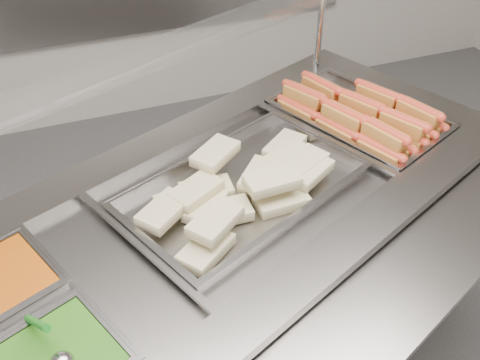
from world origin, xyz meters
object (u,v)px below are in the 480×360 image
object	(u,v)px
steam_counter	(229,295)
serving_spoon	(58,356)
pan_wraps	(242,192)
sneeze_guard	(170,51)
pan_hotdogs	(357,124)

from	to	relation	value
steam_counter	serving_spoon	distance (m)	0.84
pan_wraps	serving_spoon	world-z (taller)	serving_spoon
pan_wraps	sneeze_guard	bearing A→B (deg)	128.34
steam_counter	pan_hotdogs	bearing A→B (deg)	23.00
pan_wraps	steam_counter	bearing A→B (deg)	-157.00
steam_counter	sneeze_guard	size ratio (longest dim) A/B	1.26
sneeze_guard	serving_spoon	xyz separation A→B (m)	(-0.46, -0.62, -0.38)
steam_counter	pan_hotdogs	xyz separation A→B (m)	(0.62, 0.26, 0.44)
serving_spoon	pan_hotdogs	bearing A→B (deg)	29.89
sneeze_guard	steam_counter	bearing A→B (deg)	-67.00
steam_counter	pan_wraps	size ratio (longest dim) A/B	2.63
pan_hotdogs	serving_spoon	size ratio (longest dim) A/B	3.77
sneeze_guard	serving_spoon	bearing A→B (deg)	-126.07
sneeze_guard	serving_spoon	size ratio (longest dim) A/B	9.64
sneeze_guard	pan_hotdogs	xyz separation A→B (m)	(0.71, 0.05, -0.44)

